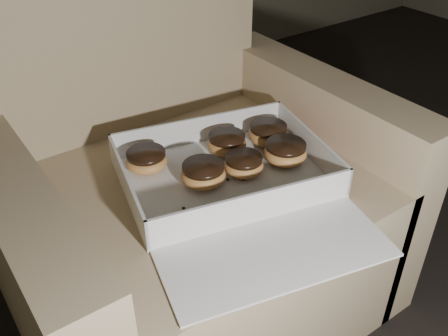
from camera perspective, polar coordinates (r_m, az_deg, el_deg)
name	(u,v)px	position (r m, az deg, el deg)	size (l,w,h in m)	color
armchair	(187,204)	(1.17, -4.21, -4.12)	(0.83, 0.70, 0.87)	#8C7859
bakery_box	(234,185)	(1.01, 1.11, -1.93)	(0.51, 0.56, 0.07)	silver
donut_a	(146,160)	(1.06, -8.85, 0.92)	(0.09, 0.09, 0.04)	#BB8741
donut_b	(244,164)	(1.04, 2.26, 0.43)	(0.08, 0.08, 0.04)	#BB8741
donut_c	(203,173)	(1.01, -2.39, -0.63)	(0.09, 0.09, 0.05)	#BB8741
donut_d	(268,133)	(1.14, 5.04, 3.99)	(0.09, 0.09, 0.05)	#BB8741
donut_e	(285,152)	(1.08, 7.03, 1.84)	(0.09, 0.09, 0.05)	#BB8741
donut_f	(227,143)	(1.11, 0.33, 2.91)	(0.09, 0.09, 0.04)	#BB8741
crumb_a	(235,205)	(0.96, 1.31, -4.30)	(0.01, 0.01, 0.00)	black
crumb_b	(228,180)	(1.03, 0.42, -1.32)	(0.01, 0.01, 0.00)	black
crumb_c	(184,208)	(0.96, -4.65, -4.57)	(0.01, 0.01, 0.00)	black
crumb_d	(338,191)	(1.02, 12.89, -2.59)	(0.01, 0.01, 0.00)	black
crumb_e	(243,179)	(1.03, 2.23, -1.31)	(0.01, 0.01, 0.00)	black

